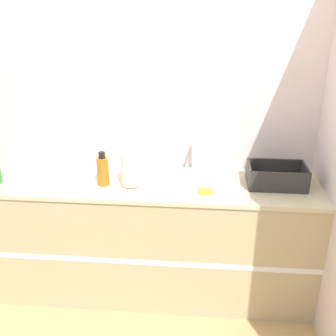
% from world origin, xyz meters
% --- Properties ---
extents(ground_plane, '(12.00, 12.00, 0.00)m').
position_xyz_m(ground_plane, '(0.00, 0.00, 0.00)').
color(ground_plane, tan).
extents(wall_back, '(4.78, 0.06, 2.60)m').
position_xyz_m(wall_back, '(0.00, 0.63, 1.30)').
color(wall_back, silver).
rests_on(wall_back, ground_plane).
extents(wall_right, '(0.06, 2.60, 2.60)m').
position_xyz_m(wall_right, '(1.22, 0.30, 1.30)').
color(wall_right, silver).
rests_on(wall_right, ground_plane).
extents(counter_cabinet, '(2.41, 0.62, 0.94)m').
position_xyz_m(counter_cabinet, '(0.00, 0.30, 0.47)').
color(counter_cabinet, tan).
rests_on(counter_cabinet, ground_plane).
extents(sink, '(0.53, 0.34, 0.31)m').
position_xyz_m(sink, '(0.31, 0.36, 0.96)').
color(sink, silver).
rests_on(sink, counter_cabinet).
extents(paper_towel_roll, '(0.13, 0.13, 0.24)m').
position_xyz_m(paper_towel_roll, '(-0.13, 0.22, 1.06)').
color(paper_towel_roll, '#4C4C51').
rests_on(paper_towel_roll, counter_cabinet).
extents(dish_rack, '(0.40, 0.26, 0.15)m').
position_xyz_m(dish_rack, '(0.88, 0.31, 0.99)').
color(dish_rack, '#2D2D2D').
rests_on(dish_rack, counter_cabinet).
extents(bottle_amber, '(0.08, 0.08, 0.24)m').
position_xyz_m(bottle_amber, '(-0.32, 0.22, 1.05)').
color(bottle_amber, '#B26B19').
rests_on(bottle_amber, counter_cabinet).
extents(sponge, '(0.09, 0.06, 0.02)m').
position_xyz_m(sponge, '(0.39, 0.14, 0.95)').
color(sponge, yellow).
rests_on(sponge, counter_cabinet).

